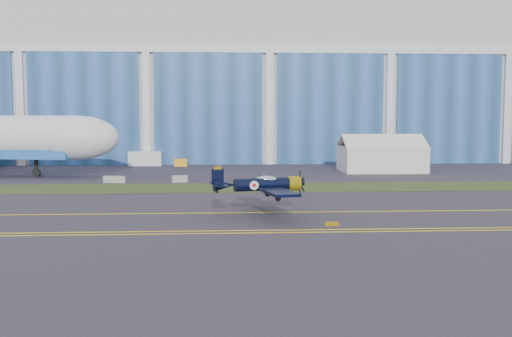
{
  "coord_description": "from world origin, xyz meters",
  "views": [
    {
      "loc": [
        13.16,
        -58.76,
        8.78
      ],
      "look_at": [
        16.76,
        2.1,
        3.4
      ],
      "focal_mm": 42.0,
      "sensor_mm": 36.0,
      "label": 1
    }
  ],
  "objects": [
    {
      "name": "taxiway_centreline",
      "position": [
        0.0,
        -5.0,
        0.01
      ],
      "size": [
        200.0,
        0.2,
        0.02
      ],
      "primitive_type": "cube",
      "color": "yellow",
      "rests_on": "ground"
    },
    {
      "name": "tug",
      "position": [
        6.22,
        45.69,
        0.66
      ],
      "size": [
        2.33,
        1.53,
        1.31
      ],
      "primitive_type": "cube",
      "rotation": [
        0.0,
        0.0,
        -0.05
      ],
      "color": "yellow",
      "rests_on": "ground"
    },
    {
      "name": "edge_line_far",
      "position": [
        0.0,
        -13.5,
        0.01
      ],
      "size": [
        80.0,
        0.2,
        0.02
      ],
      "primitive_type": "cube",
      "color": "yellow",
      "rests_on": "ground"
    },
    {
      "name": "shipping_container",
      "position": [
        -0.15,
        47.61,
        1.25
      ],
      "size": [
        5.8,
        2.36,
        2.51
      ],
      "primitive_type": "cube",
      "rotation": [
        0.0,
        0.0,
        -0.01
      ],
      "color": "silver",
      "rests_on": "ground"
    },
    {
      "name": "tent",
      "position": [
        38.53,
        34.27,
        2.97
      ],
      "size": [
        12.92,
        9.54,
        5.95
      ],
      "rotation": [
        0.0,
        0.0,
        -0.01
      ],
      "color": "silver",
      "rests_on": "ground"
    },
    {
      "name": "barrier_a",
      "position": [
        -1.28,
        20.54,
        0.45
      ],
      "size": [
        2.02,
        0.68,
        0.9
      ],
      "primitive_type": "cube",
      "rotation": [
        0.0,
        0.0,
        -0.04
      ],
      "color": "#8A9A96",
      "rests_on": "ground"
    },
    {
      "name": "hangar",
      "position": [
        0.0,
        71.79,
        14.96
      ],
      "size": [
        220.0,
        45.7,
        30.0
      ],
      "color": "silver",
      "rests_on": "ground"
    },
    {
      "name": "grass_median",
      "position": [
        0.0,
        14.0,
        0.02
      ],
      "size": [
        260.0,
        10.0,
        0.02
      ],
      "primitive_type": "cube",
      "color": "#475128",
      "rests_on": "ground"
    },
    {
      "name": "barrier_b",
      "position": [
        -0.34,
        20.15,
        0.45
      ],
      "size": [
        2.07,
        0.9,
        0.9
      ],
      "primitive_type": "cube",
      "rotation": [
        0.0,
        0.0,
        -0.16
      ],
      "color": "#9B9F84",
      "rests_on": "ground"
    },
    {
      "name": "ground",
      "position": [
        0.0,
        0.0,
        0.0
      ],
      "size": [
        260.0,
        260.0,
        0.0
      ],
      "primitive_type": "plane",
      "color": "#352E3C",
      "rests_on": "ground"
    },
    {
      "name": "guard_board_right",
      "position": [
        22.0,
        -12.0,
        0.17
      ],
      "size": [
        1.2,
        0.15,
        0.35
      ],
      "primitive_type": "cube",
      "color": "yellow",
      "rests_on": "ground"
    },
    {
      "name": "warbird",
      "position": [
        16.76,
        -6.9,
        2.8
      ],
      "size": [
        11.59,
        13.06,
        3.35
      ],
      "rotation": [
        0.0,
        0.0,
        0.22
      ],
      "color": "black",
      "rests_on": "ground"
    },
    {
      "name": "barrier_c",
      "position": [
        7.72,
        20.52,
        0.45
      ],
      "size": [
        2.07,
        0.91,
        0.9
      ],
      "primitive_type": "cube",
      "rotation": [
        0.0,
        0.0,
        0.16
      ],
      "color": "#989E9B",
      "rests_on": "ground"
    },
    {
      "name": "edge_line_near",
      "position": [
        0.0,
        -14.5,
        0.01
      ],
      "size": [
        80.0,
        0.2,
        0.02
      ],
      "primitive_type": "cube",
      "color": "yellow",
      "rests_on": "ground"
    }
  ]
}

